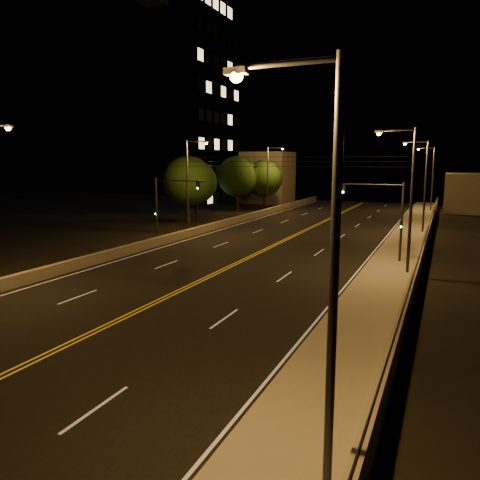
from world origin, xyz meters
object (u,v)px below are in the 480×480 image
at_px(streetlight_6, 269,175).
at_px(tree_1, 196,182).
at_px(traffic_signal_left, 166,203).
at_px(tree_3, 264,178).
at_px(streetlight_5, 190,181).
at_px(traffic_signal_right, 387,212).
at_px(streetlight_1, 407,193).
at_px(streetlight_2, 423,181).
at_px(tree_0, 188,181).
at_px(streetlight_3, 431,175).
at_px(streetlight_0, 322,257).
at_px(building_tower, 153,108).
at_px(tree_2, 238,176).

distance_m(streetlight_6, tree_1, 12.38).
height_order(traffic_signal_left, tree_1, tree_1).
xyz_separation_m(traffic_signal_left, tree_3, (-3.27, 32.66, 1.06)).
bearing_deg(tree_3, streetlight_5, -85.40).
xyz_separation_m(traffic_signal_right, tree_1, (-26.15, 18.67, 0.93)).
bearing_deg(streetlight_1, traffic_signal_right, 113.80).
height_order(traffic_signal_right, traffic_signal_left, same).
xyz_separation_m(streetlight_1, streetlight_2, (0.00, 19.46, 0.00)).
height_order(streetlight_2, streetlight_5, same).
height_order(streetlight_6, tree_3, streetlight_6).
relative_size(streetlight_6, tree_0, 1.18).
distance_m(streetlight_2, streetlight_3, 23.29).
height_order(streetlight_0, tree_3, streetlight_0).
relative_size(streetlight_2, traffic_signal_right, 1.59).
bearing_deg(streetlight_5, streetlight_0, -56.09).
xyz_separation_m(streetlight_2, tree_3, (-23.59, 16.70, -0.62)).
distance_m(traffic_signal_left, tree_0, 14.43).
distance_m(streetlight_0, streetlight_5, 38.47).
distance_m(building_tower, tree_1, 21.73).
distance_m(streetlight_2, streetlight_6, 25.29).
distance_m(streetlight_3, traffic_signal_right, 39.31).
relative_size(building_tower, tree_0, 4.09).
xyz_separation_m(streetlight_0, tree_3, (-23.59, 58.35, -0.62)).
bearing_deg(tree_0, streetlight_5, -58.58).
bearing_deg(tree_3, streetlight_6, -57.30).
bearing_deg(building_tower, streetlight_1, -39.07).
distance_m(streetlight_1, streetlight_3, 42.75).
height_order(streetlight_6, tree_0, streetlight_6).
bearing_deg(tree_0, streetlight_1, -33.09).
distance_m(streetlight_5, tree_2, 23.71).
relative_size(tree_0, tree_2, 0.98).
distance_m(streetlight_3, building_tower, 44.13).
relative_size(streetlight_2, streetlight_5, 1.00).
xyz_separation_m(streetlight_6, tree_0, (-4.32, -16.05, -0.38)).
distance_m(building_tower, tree_2, 18.86).
relative_size(streetlight_5, traffic_signal_left, 1.59).
xyz_separation_m(streetlight_0, tree_2, (-26.52, 55.09, -0.26)).
bearing_deg(streetlight_2, tree_2, 153.13).
bearing_deg(streetlight_1, tree_3, 123.12).
relative_size(streetlight_1, traffic_signal_left, 1.59).
relative_size(traffic_signal_right, tree_1, 0.80).
relative_size(streetlight_0, tree_0, 1.18).
bearing_deg(traffic_signal_right, streetlight_2, 84.47).
bearing_deg(building_tower, traffic_signal_right, -37.09).
relative_size(streetlight_3, tree_1, 1.27).
xyz_separation_m(streetlight_2, tree_0, (-25.78, -2.66, -0.38)).
bearing_deg(traffic_signal_right, tree_1, 144.47).
relative_size(streetlight_5, tree_0, 1.18).
bearing_deg(tree_3, streetlight_1, -56.88).
xyz_separation_m(streetlight_5, streetlight_6, (0.00, 23.11, 0.00)).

